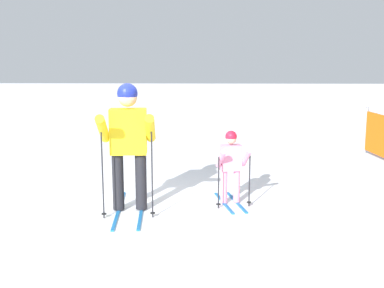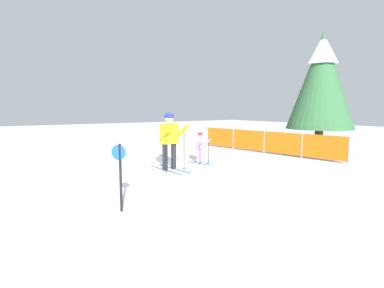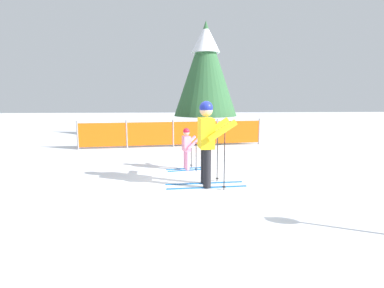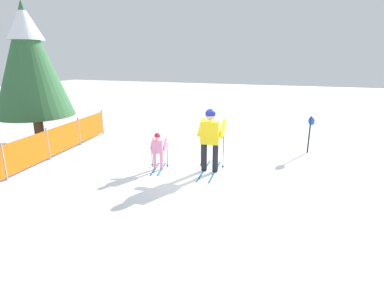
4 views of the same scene
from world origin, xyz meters
TOP-DOWN VIEW (x-y plane):
  - ground_plane at (0.00, 0.00)m, footprint 60.00×60.00m
  - skier_adult at (0.18, -0.03)m, footprint 1.74×0.80m
  - skier_child at (-0.19, 1.43)m, footprint 1.06×0.53m

SIDE VIEW (x-z plane):
  - ground_plane at x=0.00m, z-range 0.00..0.00m
  - skier_child at x=-0.19m, z-range 0.09..1.20m
  - skier_adult at x=0.18m, z-range 0.18..2.00m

